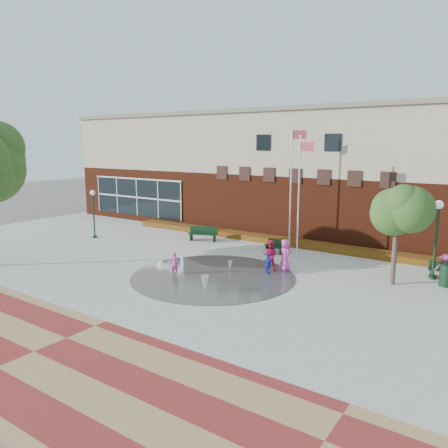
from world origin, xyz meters
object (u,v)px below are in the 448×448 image
Objects in this scene: flagpole_left at (292,181)px; trash_can at (447,275)px; flagpole_right at (300,191)px; child_splash at (175,263)px; bench_left at (203,236)px.

trash_can is at bearing -36.85° from flagpole_left.
flagpole_left reaches higher than trash_can.
flagpole_left is at bearing 123.40° from flagpole_right.
flagpole_left is 6.72× the size of child_splash.
child_splash reaches higher than trash_can.
child_splash is at bearing -130.44° from flagpole_left.
flagpole_left is 7.51m from bench_left.
flagpole_left reaches higher than bench_left.
child_splash is at bearing -82.98° from bench_left.
child_splash is (-3.95, -6.49, -3.44)m from flagpole_right.
bench_left is (-7.54, 0.66, -3.70)m from flagpole_right.
flagpole_left is at bearing -125.94° from child_splash.
flagpole_left is at bearing -10.03° from bench_left.
flagpole_right is at bearing -24.62° from bench_left.
bench_left is at bearing 170.32° from flagpole_right.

